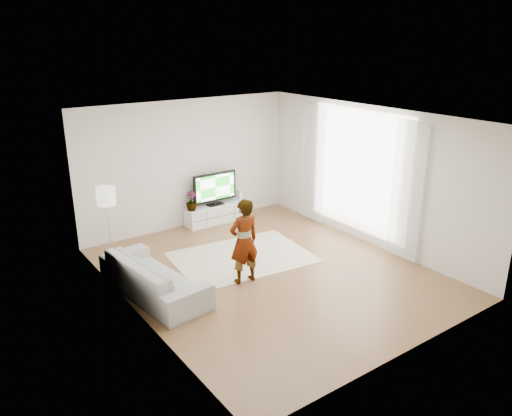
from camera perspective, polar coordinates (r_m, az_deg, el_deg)
floor at (r=9.12m, az=1.54°, el=-7.34°), size 6.00×6.00×0.00m
ceiling at (r=8.26m, az=1.71°, el=10.33°), size 6.00×6.00×0.00m
wall_left at (r=7.43m, az=-13.97°, el=-2.45°), size 0.02×6.00×2.80m
wall_right at (r=10.23m, az=12.90°, el=3.55°), size 0.02×6.00×2.80m
wall_back at (r=11.03m, az=-7.84°, el=4.98°), size 5.00×0.02×2.80m
wall_front at (r=6.61m, az=17.56°, el=-5.58°), size 5.00×0.02×2.80m
window at (r=10.39m, az=11.62°, el=4.17°), size 0.01×2.60×2.50m
curtain_near at (r=9.56m, az=16.90°, el=1.80°), size 0.04×0.70×2.60m
curtain_far at (r=11.26m, az=6.49°, el=5.06°), size 0.04×0.70×2.60m
media_console at (r=11.44m, az=-4.57°, el=-0.64°), size 1.46×0.42×0.41m
television at (r=11.27m, az=-4.72°, el=2.33°), size 1.08×0.21×0.75m
game_console at (r=11.66m, az=-1.91°, el=1.48°), size 0.07×0.18×0.24m
potted_plant at (r=11.01m, az=-7.39°, el=0.79°), size 0.28×0.28×0.43m
rug at (r=9.68m, az=-1.58°, el=-5.65°), size 2.74×2.11×0.01m
player at (r=8.46m, az=-1.38°, el=-3.82°), size 0.56×0.38×1.50m
sofa at (r=8.43m, az=-11.59°, el=-7.61°), size 1.12×2.30×0.65m
floor_lamp at (r=9.30m, az=-16.74°, el=0.92°), size 0.34×0.34×1.52m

